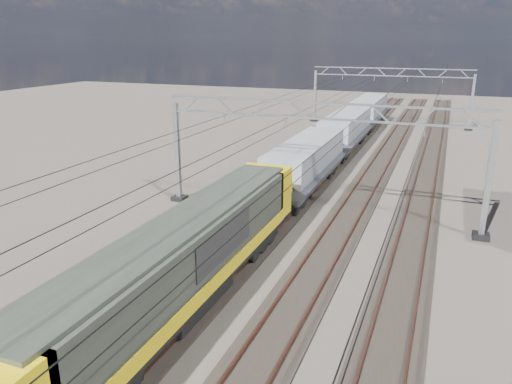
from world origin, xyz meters
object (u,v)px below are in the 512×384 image
(catenary_gantry_far, at_px, (390,94))
(locomotive, at_px, (184,260))
(hopper_wagon_mid, at_px, (346,129))
(catenary_gantry_mid, at_px, (316,156))
(hopper_wagon_lead, at_px, (306,162))
(hopper_wagon_third, at_px, (369,110))

(catenary_gantry_far, relative_size, locomotive, 0.94)
(catenary_gantry_far, xyz_separation_m, hopper_wagon_mid, (-2.00, -16.83, -1.67))
(catenary_gantry_mid, relative_size, hopper_wagon_mid, 1.53)
(catenary_gantry_mid, distance_m, hopper_wagon_mid, 19.35)
(catenary_gantry_far, distance_m, hopper_wagon_lead, 31.14)
(hopper_wagon_lead, relative_size, hopper_wagon_mid, 1.00)
(locomotive, bearing_deg, catenary_gantry_far, 87.65)
(hopper_wagon_lead, distance_m, hopper_wagon_mid, 14.20)
(locomotive, relative_size, hopper_wagon_third, 1.62)
(catenary_gantry_mid, distance_m, catenary_gantry_far, 36.00)
(catenary_gantry_far, bearing_deg, hopper_wagon_lead, -93.69)
(catenary_gantry_mid, distance_m, hopper_wagon_lead, 5.62)
(catenary_gantry_mid, relative_size, catenary_gantry_far, 1.00)
(catenary_gantry_mid, xyz_separation_m, catenary_gantry_far, (0.00, 36.00, 0.00))
(catenary_gantry_mid, relative_size, hopper_wagon_third, 1.53)
(locomotive, distance_m, hopper_wagon_lead, 17.70)
(hopper_wagon_lead, xyz_separation_m, hopper_wagon_mid, (0.00, 14.20, 0.00))
(hopper_wagon_mid, bearing_deg, locomotive, -90.00)
(hopper_wagon_mid, bearing_deg, catenary_gantry_far, 83.22)
(catenary_gantry_mid, height_order, hopper_wagon_third, catenary_gantry_mid)
(catenary_gantry_mid, height_order, catenary_gantry_far, same)
(locomotive, height_order, hopper_wagon_lead, locomotive)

